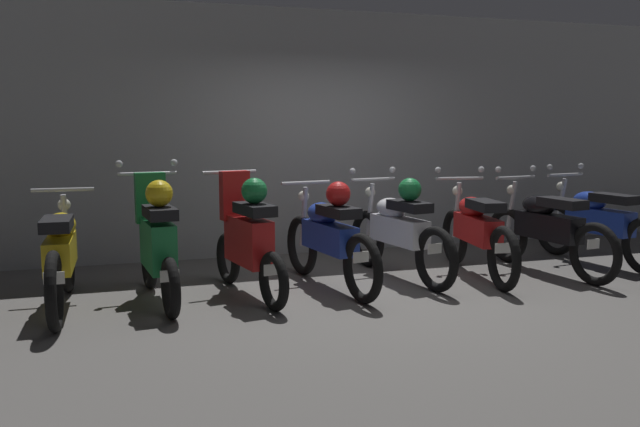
{
  "coord_description": "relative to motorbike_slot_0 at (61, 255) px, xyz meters",
  "views": [
    {
      "loc": [
        -2.48,
        -5.94,
        1.63
      ],
      "look_at": [
        -0.5,
        0.26,
        0.75
      ],
      "focal_mm": 37.2,
      "sensor_mm": 36.0,
      "label": 1
    }
  ],
  "objects": [
    {
      "name": "motorbike_slot_2",
      "position": [
        1.66,
        -0.04,
        0.08
      ],
      "size": [
        0.56,
        1.67,
        1.18
      ],
      "color": "black",
      "rests_on": "ground"
    },
    {
      "name": "motorbike_slot_6",
      "position": [
        4.99,
        -0.05,
        0.0
      ],
      "size": [
        0.59,
        1.94,
        1.15
      ],
      "color": "black",
      "rests_on": "ground"
    },
    {
      "name": "back_wall",
      "position": [
        2.92,
        1.98,
        1.03
      ],
      "size": [
        16.0,
        0.3,
        3.03
      ],
      "primitive_type": "cube",
      "color": "gray",
      "rests_on": "ground"
    },
    {
      "name": "motorbike_slot_4",
      "position": [
        3.33,
        0.19,
        0.04
      ],
      "size": [
        0.58,
        1.94,
        1.15
      ],
      "color": "black",
      "rests_on": "ground"
    },
    {
      "name": "motorbike_slot_5",
      "position": [
        4.17,
        0.03,
        0.0
      ],
      "size": [
        0.59,
        1.94,
        1.15
      ],
      "color": "black",
      "rests_on": "ground"
    },
    {
      "name": "motorbike_slot_1",
      "position": [
        0.83,
        -0.01,
        0.08
      ],
      "size": [
        0.59,
        1.68,
        1.29
      ],
      "color": "black",
      "rests_on": "ground"
    },
    {
      "name": "motorbike_slot_0",
      "position": [
        0.0,
        0.0,
        0.0
      ],
      "size": [
        0.56,
        1.95,
        1.03
      ],
      "color": "black",
      "rests_on": "ground"
    },
    {
      "name": "motorbike_slot_3",
      "position": [
        2.5,
        0.02,
        0.04
      ],
      "size": [
        0.56,
        1.94,
        1.08
      ],
      "color": "black",
      "rests_on": "ground"
    },
    {
      "name": "ground_plane",
      "position": [
        2.92,
        -0.21,
        -0.49
      ],
      "size": [
        80.0,
        80.0,
        0.0
      ],
      "primitive_type": "plane",
      "color": "#565451"
    },
    {
      "name": "motorbike_slot_7",
      "position": [
        5.83,
        0.13,
        0.0
      ],
      "size": [
        0.58,
        1.94,
        1.15
      ],
      "color": "black",
      "rests_on": "ground"
    }
  ]
}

